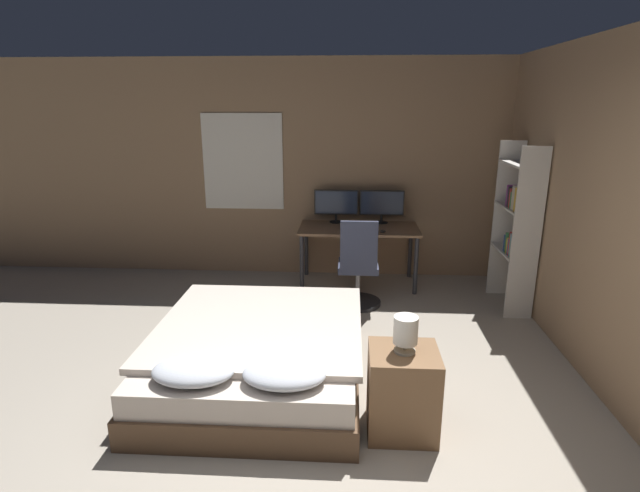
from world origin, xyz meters
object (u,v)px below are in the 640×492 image
(monitor_right, at_px, (382,204))
(computer_mouse, at_px, (383,231))
(desk, at_px, (359,234))
(bedside_lamp, at_px, (406,331))
(office_chair, at_px, (358,272))
(bookshelf, at_px, (519,220))
(nightstand, at_px, (402,391))
(monitor_left, at_px, (336,204))
(keyboard, at_px, (359,232))
(bed, at_px, (259,354))

(monitor_right, distance_m, computer_mouse, 0.54)
(desk, xyz_separation_m, computer_mouse, (0.27, -0.24, 0.10))
(bedside_lamp, xyz_separation_m, office_chair, (-0.28, 2.16, -0.35))
(bookshelf, bearing_deg, nightstand, -122.04)
(bedside_lamp, xyz_separation_m, computer_mouse, (0.01, 2.62, -0.01))
(bedside_lamp, distance_m, monitor_left, 3.17)
(computer_mouse, distance_m, office_chair, 0.64)
(monitor_left, xyz_separation_m, office_chair, (0.27, -0.95, -0.57))
(bedside_lamp, bearing_deg, desk, 95.28)
(keyboard, bearing_deg, bedside_lamp, -84.23)
(bedside_lamp, xyz_separation_m, monitor_right, (0.02, 3.11, 0.21))
(bedside_lamp, bearing_deg, computer_mouse, 89.88)
(monitor_right, xyz_separation_m, office_chair, (-0.29, -0.95, -0.57))
(bed, distance_m, office_chair, 1.78)
(monitor_left, bearing_deg, monitor_right, 0.00)
(nightstand, bearing_deg, bookshelf, 57.96)
(monitor_right, bearing_deg, desk, -138.78)
(keyboard, xyz_separation_m, computer_mouse, (0.27, 0.00, 0.01))
(bedside_lamp, distance_m, office_chair, 2.20)
(bedside_lamp, bearing_deg, monitor_right, 89.67)
(monitor_right, relative_size, keyboard, 1.51)
(desk, xyz_separation_m, monitor_right, (0.28, 0.25, 0.32))
(keyboard, xyz_separation_m, bookshelf, (1.66, -0.40, 0.25))
(bed, distance_m, keyboard, 2.25)
(desk, height_order, office_chair, office_chair)
(computer_mouse, bearing_deg, office_chair, -121.39)
(monitor_left, relative_size, monitor_right, 1.00)
(monitor_left, bearing_deg, computer_mouse, -41.66)
(desk, bearing_deg, keyboard, -90.00)
(nightstand, xyz_separation_m, monitor_right, (0.02, 3.11, 0.66))
(bedside_lamp, distance_m, keyboard, 2.63)
(bed, height_order, monitor_left, monitor_left)
(monitor_right, relative_size, computer_mouse, 7.77)
(computer_mouse, bearing_deg, keyboard, 180.00)
(nightstand, relative_size, monitor_left, 1.10)
(keyboard, bearing_deg, bookshelf, -13.46)
(keyboard, bearing_deg, office_chair, -91.32)
(bedside_lamp, distance_m, bookshelf, 2.63)
(bedside_lamp, bearing_deg, monitor_left, 99.98)
(bedside_lamp, relative_size, desk, 0.17)
(monitor_right, relative_size, office_chair, 0.55)
(bedside_lamp, bearing_deg, bed, 151.85)
(monitor_left, height_order, keyboard, monitor_left)
(keyboard, height_order, bookshelf, bookshelf)
(bookshelf, bearing_deg, office_chair, -177.80)
(nightstand, relative_size, bookshelf, 0.34)
(monitor_left, distance_m, computer_mouse, 0.77)
(monitor_right, xyz_separation_m, computer_mouse, (-0.01, -0.49, -0.22))
(bedside_lamp, height_order, desk, bedside_lamp)
(monitor_left, bearing_deg, nightstand, -80.02)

